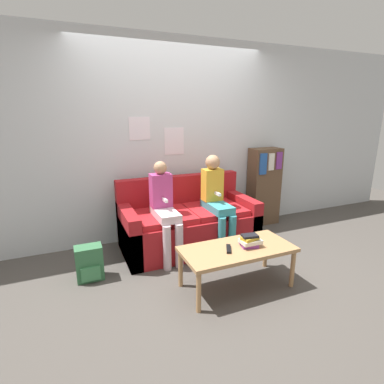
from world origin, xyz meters
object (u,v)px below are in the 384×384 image
at_px(person_left, 165,207).
at_px(tv_remote, 229,249).
at_px(backpack, 89,263).
at_px(person_right, 217,198).
at_px(couch, 188,224).
at_px(bookshelf, 264,186).
at_px(coffee_table, 237,252).

height_order(person_left, tv_remote, person_left).
relative_size(person_left, backpack, 3.12).
height_order(tv_remote, backpack, tv_remote).
distance_m(person_right, tv_remote, 0.96).
distance_m(couch, tv_remote, 1.07).
bearing_deg(tv_remote, bookshelf, 72.55).
height_order(coffee_table, backpack, coffee_table).
relative_size(coffee_table, person_left, 0.96).
bearing_deg(person_left, person_right, 0.71).
relative_size(person_left, person_right, 0.97).
xyz_separation_m(person_left, tv_remote, (0.35, -0.86, -0.20)).
bearing_deg(bookshelf, tv_remote, -135.31).
distance_m(couch, backpack, 1.28).
bearing_deg(bookshelf, person_right, -154.72).
relative_size(person_right, backpack, 3.22).
distance_m(person_left, bookshelf, 1.82).
bearing_deg(person_left, coffee_table, -62.12).
bearing_deg(bookshelf, person_left, -163.52).
relative_size(person_left, tv_remote, 6.72).
bearing_deg(person_left, backpack, -170.16).
xyz_separation_m(couch, backpack, (-1.23, -0.35, -0.12)).
xyz_separation_m(person_left, backpack, (-0.87, -0.15, -0.45)).
relative_size(tv_remote, bookshelf, 0.15).
distance_m(coffee_table, person_left, 1.00).
xyz_separation_m(coffee_table, person_right, (0.22, 0.86, 0.29)).
bearing_deg(bookshelf, backpack, -165.69).
xyz_separation_m(couch, tv_remote, (-0.02, -1.06, 0.13)).
relative_size(person_left, bookshelf, 0.98).
bearing_deg(couch, tv_remote, -90.93).
bearing_deg(tv_remote, coffee_table, 34.35).
xyz_separation_m(person_left, person_right, (0.67, 0.01, 0.03)).
bearing_deg(coffee_table, bookshelf, 46.66).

